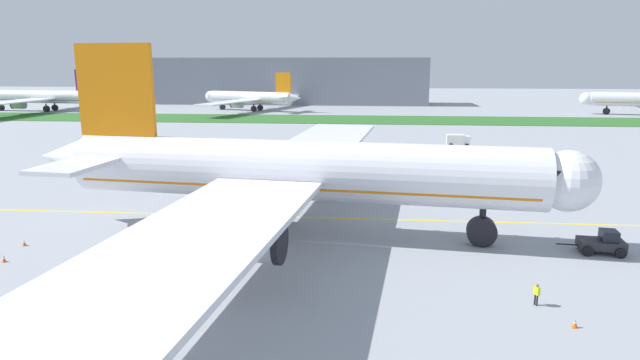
{
  "coord_description": "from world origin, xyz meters",
  "views": [
    {
      "loc": [
        11.96,
        -52.49,
        16.36
      ],
      "look_at": [
        6.99,
        3.91,
        3.94
      ],
      "focal_mm": 30.28,
      "sensor_mm": 36.0,
      "label": 1
    }
  ],
  "objects_px": {
    "traffic_cone_starboard_wing": "(24,243)",
    "service_truck_baggage_loader": "(458,140)",
    "ground_crew_wingwalker_port": "(537,292)",
    "traffic_cone_near_nose": "(4,259)",
    "pushback_tug": "(603,243)",
    "traffic_cone_port_wing": "(575,323)",
    "airliner_foreground": "(292,172)",
    "parked_airliner_far_centre": "(252,98)",
    "parked_airliner_far_left": "(43,97)"
  },
  "relations": [
    {
      "from": "pushback_tug",
      "to": "traffic_cone_starboard_wing",
      "type": "xyz_separation_m",
      "value": [
        -51.55,
        -2.59,
        -0.67
      ]
    },
    {
      "from": "traffic_cone_port_wing",
      "to": "traffic_cone_starboard_wing",
      "type": "height_order",
      "value": "same"
    },
    {
      "from": "pushback_tug",
      "to": "traffic_cone_near_nose",
      "type": "relative_size",
      "value": 9.67
    },
    {
      "from": "parked_airliner_far_left",
      "to": "parked_airliner_far_centre",
      "type": "relative_size",
      "value": 1.35
    },
    {
      "from": "traffic_cone_port_wing",
      "to": "parked_airliner_far_centre",
      "type": "bearing_deg",
      "value": 109.34
    },
    {
      "from": "pushback_tug",
      "to": "parked_airliner_far_centre",
      "type": "height_order",
      "value": "parked_airliner_far_centre"
    },
    {
      "from": "traffic_cone_near_nose",
      "to": "traffic_cone_port_wing",
      "type": "distance_m",
      "value": 43.99
    },
    {
      "from": "ground_crew_wingwalker_port",
      "to": "service_truck_baggage_loader",
      "type": "xyz_separation_m",
      "value": [
        6.0,
        71.15,
        0.44
      ]
    },
    {
      "from": "ground_crew_wingwalker_port",
      "to": "traffic_cone_starboard_wing",
      "type": "height_order",
      "value": "ground_crew_wingwalker_port"
    },
    {
      "from": "ground_crew_wingwalker_port",
      "to": "traffic_cone_near_nose",
      "type": "bearing_deg",
      "value": 173.8
    },
    {
      "from": "service_truck_baggage_loader",
      "to": "parked_airliner_far_left",
      "type": "bearing_deg",
      "value": 151.74
    },
    {
      "from": "service_truck_baggage_loader",
      "to": "parked_airliner_far_centre",
      "type": "xyz_separation_m",
      "value": [
        -57.09,
        75.69,
        3.02
      ]
    },
    {
      "from": "pushback_tug",
      "to": "traffic_cone_port_wing",
      "type": "xyz_separation_m",
      "value": [
        -7.36,
        -14.22,
        -0.67
      ]
    },
    {
      "from": "pushback_tug",
      "to": "service_truck_baggage_loader",
      "type": "xyz_separation_m",
      "value": [
        -2.87,
        59.99,
        0.44
      ]
    },
    {
      "from": "traffic_cone_near_nose",
      "to": "traffic_cone_starboard_wing",
      "type": "bearing_deg",
      "value": 101.99
    },
    {
      "from": "traffic_cone_port_wing",
      "to": "parked_airliner_far_left",
      "type": "xyz_separation_m",
      "value": [
        -122.86,
        142.66,
        4.46
      ]
    },
    {
      "from": "airliner_foreground",
      "to": "parked_airliner_far_left",
      "type": "xyz_separation_m",
      "value": [
        -102.56,
        125.34,
        -1.43
      ]
    },
    {
      "from": "ground_crew_wingwalker_port",
      "to": "parked_airliner_far_centre",
      "type": "relative_size",
      "value": 0.03
    },
    {
      "from": "traffic_cone_starboard_wing",
      "to": "parked_airliner_far_centre",
      "type": "xyz_separation_m",
      "value": [
        -8.41,
        138.26,
        4.12
      ]
    },
    {
      "from": "traffic_cone_port_wing",
      "to": "parked_airliner_far_centre",
      "type": "distance_m",
      "value": 158.91
    },
    {
      "from": "traffic_cone_starboard_wing",
      "to": "parked_airliner_far_left",
      "type": "bearing_deg",
      "value": 120.98
    },
    {
      "from": "pushback_tug",
      "to": "traffic_cone_port_wing",
      "type": "height_order",
      "value": "pushback_tug"
    },
    {
      "from": "traffic_cone_starboard_wing",
      "to": "service_truck_baggage_loader",
      "type": "height_order",
      "value": "service_truck_baggage_loader"
    },
    {
      "from": "traffic_cone_starboard_wing",
      "to": "parked_airliner_far_centre",
      "type": "bearing_deg",
      "value": 93.48
    },
    {
      "from": "traffic_cone_starboard_wing",
      "to": "service_truck_baggage_loader",
      "type": "relative_size",
      "value": 0.13
    },
    {
      "from": "ground_crew_wingwalker_port",
      "to": "service_truck_baggage_loader",
      "type": "relative_size",
      "value": 0.34
    },
    {
      "from": "traffic_cone_starboard_wing",
      "to": "parked_airliner_far_left",
      "type": "distance_m",
      "value": 152.89
    },
    {
      "from": "traffic_cone_starboard_wing",
      "to": "service_truck_baggage_loader",
      "type": "xyz_separation_m",
      "value": [
        48.68,
        62.57,
        1.11
      ]
    },
    {
      "from": "traffic_cone_near_nose",
      "to": "parked_airliner_far_left",
      "type": "xyz_separation_m",
      "value": [
        -79.53,
        135.05,
        4.46
      ]
    },
    {
      "from": "pushback_tug",
      "to": "traffic_cone_starboard_wing",
      "type": "height_order",
      "value": "pushback_tug"
    },
    {
      "from": "traffic_cone_port_wing",
      "to": "airliner_foreground",
      "type": "bearing_deg",
      "value": 139.54
    },
    {
      "from": "traffic_cone_starboard_wing",
      "to": "parked_airliner_far_left",
      "type": "xyz_separation_m",
      "value": [
        -78.67,
        131.02,
        4.46
      ]
    },
    {
      "from": "parked_airliner_far_left",
      "to": "traffic_cone_starboard_wing",
      "type": "bearing_deg",
      "value": -59.02
    },
    {
      "from": "airliner_foreground",
      "to": "service_truck_baggage_loader",
      "type": "xyz_separation_m",
      "value": [
        24.8,
        56.9,
        -4.78
      ]
    },
    {
      "from": "parked_airliner_far_centre",
      "to": "traffic_cone_starboard_wing",
      "type": "bearing_deg",
      "value": -86.52
    },
    {
      "from": "traffic_cone_port_wing",
      "to": "parked_airliner_far_centre",
      "type": "height_order",
      "value": "parked_airliner_far_centre"
    },
    {
      "from": "traffic_cone_near_nose",
      "to": "ground_crew_wingwalker_port",
      "type": "bearing_deg",
      "value": -6.2
    },
    {
      "from": "ground_crew_wingwalker_port",
      "to": "traffic_cone_port_wing",
      "type": "height_order",
      "value": "ground_crew_wingwalker_port"
    },
    {
      "from": "pushback_tug",
      "to": "ground_crew_wingwalker_port",
      "type": "relative_size",
      "value": 3.58
    },
    {
      "from": "airliner_foreground",
      "to": "traffic_cone_port_wing",
      "type": "bearing_deg",
      "value": -40.46
    },
    {
      "from": "airliner_foreground",
      "to": "pushback_tug",
      "type": "distance_m",
      "value": 28.32
    },
    {
      "from": "service_truck_baggage_loader",
      "to": "traffic_cone_port_wing",
      "type": "bearing_deg",
      "value": -93.47
    },
    {
      "from": "airliner_foreground",
      "to": "ground_crew_wingwalker_port",
      "type": "relative_size",
      "value": 55.03
    },
    {
      "from": "airliner_foreground",
      "to": "traffic_cone_near_nose",
      "type": "distance_m",
      "value": 25.68
    },
    {
      "from": "pushback_tug",
      "to": "traffic_cone_port_wing",
      "type": "bearing_deg",
      "value": -117.36
    },
    {
      "from": "ground_crew_wingwalker_port",
      "to": "traffic_cone_port_wing",
      "type": "bearing_deg",
      "value": -63.83
    },
    {
      "from": "parked_airliner_far_left",
      "to": "airliner_foreground",
      "type": "bearing_deg",
      "value": -50.71
    },
    {
      "from": "ground_crew_wingwalker_port",
      "to": "parked_airliner_far_centre",
      "type": "height_order",
      "value": "parked_airliner_far_centre"
    },
    {
      "from": "traffic_cone_near_nose",
      "to": "service_truck_baggage_loader",
      "type": "xyz_separation_m",
      "value": [
        47.82,
        66.61,
        1.11
      ]
    },
    {
      "from": "traffic_cone_port_wing",
      "to": "traffic_cone_starboard_wing",
      "type": "relative_size",
      "value": 1.0
    }
  ]
}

